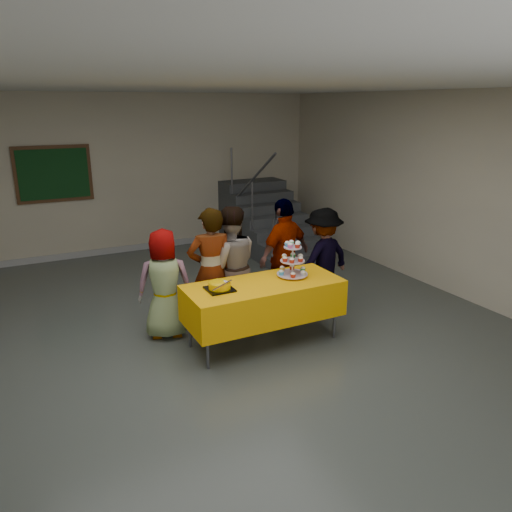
{
  "coord_description": "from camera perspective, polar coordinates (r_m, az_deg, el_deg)",
  "views": [
    {
      "loc": [
        -1.91,
        -4.6,
        2.81
      ],
      "look_at": [
        0.67,
        0.51,
        1.05
      ],
      "focal_mm": 35.0,
      "sensor_mm": 36.0,
      "label": 1
    }
  ],
  "objects": [
    {
      "name": "schoolchild_a",
      "position": [
        6.21,
        -10.4,
        -3.18
      ],
      "size": [
        0.77,
        0.61,
        1.38
      ],
      "primitive_type": "imported",
      "rotation": [
        0.0,
        0.0,
        2.85
      ],
      "color": "slate",
      "rests_on": "ground"
    },
    {
      "name": "cupcake_stand",
      "position": [
        6.09,
        4.19,
        -0.67
      ],
      "size": [
        0.38,
        0.38,
        0.44
      ],
      "color": "silver",
      "rests_on": "bake_table"
    },
    {
      "name": "bake_table",
      "position": [
        5.98,
        0.87,
        -5.03
      ],
      "size": [
        1.88,
        0.78,
        0.77
      ],
      "color": "#595960",
      "rests_on": "ground"
    },
    {
      "name": "schoolchild_b",
      "position": [
        6.23,
        -5.18,
        -1.73
      ],
      "size": [
        0.64,
        0.46,
        1.61
      ],
      "primitive_type": "imported",
      "rotation": [
        0.0,
        0.0,
        3.0
      ],
      "color": "slate",
      "rests_on": "ground"
    },
    {
      "name": "noticeboard",
      "position": [
        9.67,
        -22.13,
        8.67
      ],
      "size": [
        1.3,
        0.05,
        1.0
      ],
      "color": "#472B16",
      "rests_on": "ground"
    },
    {
      "name": "schoolchild_d",
      "position": [
        6.84,
        3.28,
        -0.01
      ],
      "size": [
        1.01,
        0.68,
        1.6
      ],
      "primitive_type": "imported",
      "rotation": [
        0.0,
        0.0,
        3.48
      ],
      "color": "#5C5D65",
      "rests_on": "ground"
    },
    {
      "name": "schoolchild_e",
      "position": [
        7.06,
        7.63,
        -0.29
      ],
      "size": [
        1.01,
        0.69,
        1.44
      ],
      "primitive_type": "imported",
      "rotation": [
        0.0,
        0.0,
        3.32
      ],
      "color": "slate",
      "rests_on": "ground"
    },
    {
      "name": "room_shell",
      "position": [
        5.04,
        -4.31,
        9.33
      ],
      "size": [
        10.0,
        10.04,
        3.02
      ],
      "color": "#4C514C",
      "rests_on": "ground"
    },
    {
      "name": "staircase",
      "position": [
        10.14,
        1.02,
        3.86
      ],
      "size": [
        1.3,
        2.4,
        2.04
      ],
      "color": "#424447",
      "rests_on": "ground"
    },
    {
      "name": "schoolchild_c",
      "position": [
        6.45,
        -2.97,
        -1.18
      ],
      "size": [
        0.88,
        0.75,
        1.58
      ],
      "primitive_type": "imported",
      "rotation": [
        0.0,
        0.0,
        2.93
      ],
      "color": "#5C5B65",
      "rests_on": "ground"
    },
    {
      "name": "bear_cake",
      "position": [
        5.68,
        -4.18,
        -3.33
      ],
      "size": [
        0.32,
        0.36,
        0.12
      ],
      "color": "black",
      "rests_on": "bake_table"
    }
  ]
}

